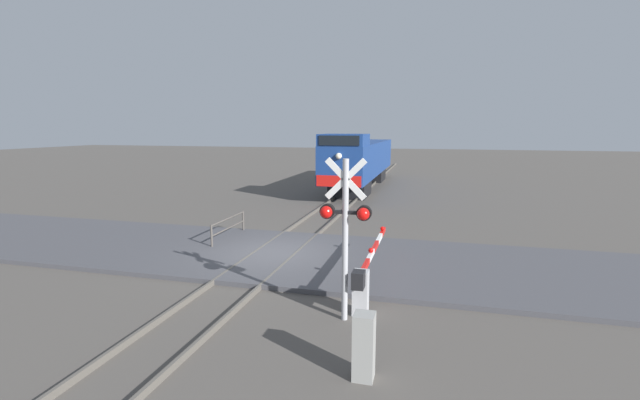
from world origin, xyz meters
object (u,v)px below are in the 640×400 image
crossing_signal (345,223)px  utility_cabinet (364,346)px  guard_railing (228,226)px  locomotive (361,160)px  crossing_gate (365,275)px

crossing_signal → utility_cabinet: crossing_signal is taller
guard_railing → utility_cabinet: bearing=-50.5°
locomotive → crossing_signal: 22.57m
utility_cabinet → crossing_gate: bearing=98.6°
crossing_signal → guard_railing: bearing=135.1°
locomotive → crossing_gate: 21.60m
crossing_signal → utility_cabinet: bearing=-70.2°
utility_cabinet → guard_railing: (-6.65, 8.08, 0.01)m
locomotive → guard_railing: size_ratio=5.77×
crossing_signal → guard_railing: size_ratio=1.35×
utility_cabinet → guard_railing: 10.46m
locomotive → crossing_gate: size_ratio=2.97×
crossing_gate → utility_cabinet: bearing=-81.4°
crossing_gate → guard_railing: bearing=142.4°
crossing_gate → guard_railing: crossing_gate is taller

